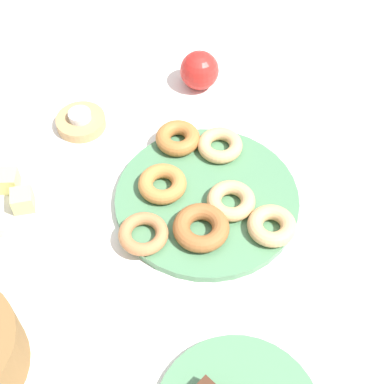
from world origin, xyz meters
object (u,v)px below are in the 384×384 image
fruit_bowl (23,201)px  donut_2 (143,234)px  donut_6 (162,184)px  donut_plate (207,199)px  tealight (80,116)px  candle_holder (81,122)px  melon_chunk_right (8,181)px  melon_chunk_left (23,200)px  donut_1 (178,138)px  donut_0 (231,201)px  donut_5 (272,226)px  donut_3 (220,145)px  apple (200,70)px  donut_4 (201,228)px

fruit_bowl → donut_2: bearing=-135.8°
donut_6 → fruit_bowl: bearing=70.0°
donut_plate → tealight: bearing=26.3°
candle_holder → melon_chunk_right: 0.21m
candle_holder → melon_chunk_left: bearing=136.7°
donut_6 → fruit_bowl: size_ratio=0.58×
donut_1 → fruit_bowl: size_ratio=0.56×
donut_0 → donut_1: 0.18m
donut_5 → donut_plate: bearing=29.8°
donut_3 → donut_6: 0.14m
donut_3 → donut_6: donut_6 is taller
tealight → melon_chunk_left: melon_chunk_left is taller
donut_2 → apple: 0.41m
donut_2 → donut_5: size_ratio=1.02×
donut_3 → fruit_bowl: (0.05, 0.37, -0.01)m
donut_0 → melon_chunk_right: size_ratio=2.38×
donut_5 → melon_chunk_left: size_ratio=2.32×
donut_6 → melon_chunk_right: (0.11, 0.25, 0.02)m
donut_1 → candle_holder: donut_1 is taller
donut_0 → donut_4: bearing=111.1°
donut_1 → fruit_bowl: (-0.00, 0.31, -0.02)m
donut_0 → melon_chunk_left: 0.36m
donut_0 → melon_chunk_left: (0.15, 0.33, 0.02)m
donut_2 → apple: size_ratio=1.04×
donut_0 → donut_5: size_ratio=1.02×
apple → candle_holder: bearing=90.5°
donut_6 → donut_2: bearing=138.4°
donut_0 → donut_6: bearing=46.6°
donut_0 → donut_6: 0.13m
donut_0 → donut_5: 0.09m
tealight → apple: size_ratio=0.54×
donut_plate → donut_6: bearing=51.2°
donut_3 → donut_5: bearing=177.8°
donut_2 → melon_chunk_left: melon_chunk_left is taller
donut_plate → donut_5: size_ratio=3.96×
donut_5 → apple: 0.40m
donut_1 → apple: (0.14, -0.12, 0.01)m
donut_0 → donut_5: bearing=-154.8°
donut_plate → tealight: size_ratio=7.50×
tealight → donut_2: bearing=-179.5°
donut_2 → donut_0: bearing=-92.1°
apple → donut_3: bearing=164.3°
donut_0 → donut_2: donut_0 is taller
donut_4 → apple: bearing=-26.4°
donut_0 → donut_4: donut_4 is taller
fruit_bowl → apple: size_ratio=1.84×
tealight → melon_chunk_right: melon_chunk_right is taller
donut_0 → fruit_bowl: bearing=62.1°
donut_0 → apple: 0.33m
melon_chunk_right → candle_holder: bearing=-55.6°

